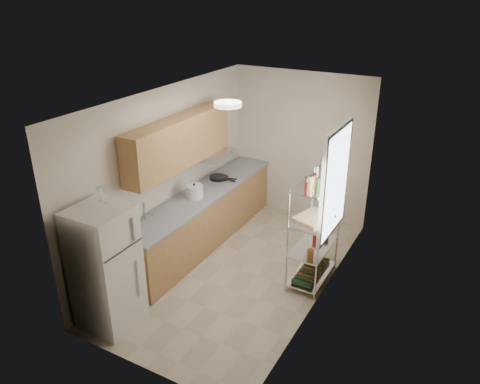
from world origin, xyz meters
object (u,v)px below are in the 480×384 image
(refrigerator, at_px, (106,268))
(frying_pan_large, at_px, (218,178))
(espresso_machine, at_px, (327,200))
(rice_cooker, at_px, (194,192))
(cutting_board, at_px, (314,217))

(refrigerator, relative_size, frying_pan_large, 5.45)
(espresso_machine, bearing_deg, frying_pan_large, 164.08)
(rice_cooker, bearing_deg, refrigerator, -88.79)
(cutting_board, distance_m, espresso_machine, 0.41)
(refrigerator, bearing_deg, rice_cooker, 91.21)
(cutting_board, bearing_deg, espresso_machine, 83.16)
(frying_pan_large, height_order, espresso_machine, espresso_machine)
(rice_cooker, xyz_separation_m, frying_pan_large, (-0.07, 0.82, -0.08))
(frying_pan_large, bearing_deg, refrigerator, -103.68)
(rice_cooker, distance_m, cutting_board, 1.92)
(rice_cooker, bearing_deg, cutting_board, 0.66)
(refrigerator, relative_size, cutting_board, 3.21)
(cutting_board, bearing_deg, refrigerator, -133.05)
(frying_pan_large, bearing_deg, rice_cooker, -100.91)
(rice_cooker, bearing_deg, espresso_machine, 11.75)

